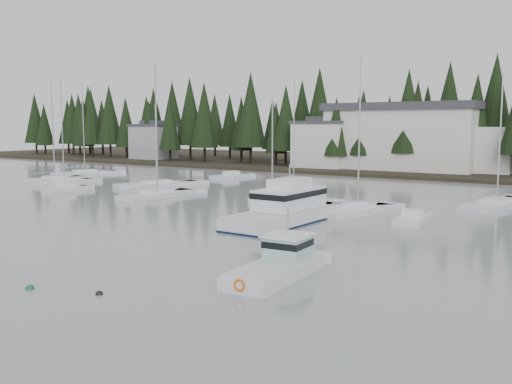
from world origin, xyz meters
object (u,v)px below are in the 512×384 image
sailboat_10 (158,196)px  house_far_west (153,141)px  house_west (323,143)px  runabout_0 (67,190)px  runabout_3 (231,177)px  sailboat_13 (55,180)px  lobster_boat_teal (279,267)px  harbor_inn (415,137)px  runabout_1 (413,221)px  sailboat_4 (272,198)px  sailboat_1 (294,183)px  sailboat_2 (358,213)px  sailboat_5 (497,206)px  sailboat_3 (64,183)px  sailboat_11 (85,174)px  cabin_cruiser_center (287,213)px  sailboat_6 (157,186)px

sailboat_10 → house_far_west: bearing=47.9°
sailboat_10 → house_west: bearing=6.3°
sailboat_10 → runabout_0: size_ratio=2.71×
runabout_3 → house_west: bearing=1.4°
sailboat_13 → runabout_3: size_ratio=2.01×
lobster_boat_teal → sailboat_13: bearing=60.1°
house_west → sailboat_13: sailboat_13 is taller
harbor_inn → runabout_1: bearing=-72.0°
sailboat_13 → sailboat_4: bearing=-80.8°
sailboat_1 → sailboat_13: (-29.94, -14.92, -0.00)m
sailboat_2 → runabout_0: (-35.70, -3.24, 0.04)m
lobster_boat_teal → runabout_1: size_ratio=1.38×
lobster_boat_teal → sailboat_4: 31.73m
sailboat_5 → runabout_1: size_ratio=2.66×
sailboat_3 → house_far_west: bearing=34.3°
sailboat_3 → sailboat_11: sailboat_11 is taller
house_west → sailboat_2: size_ratio=0.67×
house_far_west → sailboat_3: (24.09, -42.19, -4.31)m
sailboat_1 → runabout_1: (22.92, -20.71, 0.05)m
sailboat_2 → sailboat_4: sailboat_2 is taller
cabin_cruiser_center → sailboat_11: 53.46m
harbor_inn → sailboat_1: 28.32m
harbor_inn → cabin_cruiser_center: bearing=-82.5°
cabin_cruiser_center → sailboat_10: (-20.12, 6.40, -0.74)m
sailboat_3 → runabout_1: (48.40, -3.89, 0.04)m
sailboat_1 → sailboat_4: (5.34, -13.94, -0.02)m
sailboat_4 → sailboat_2: bearing=-126.8°
house_west → house_far_west: (-42.00, 2.00, -0.25)m
sailboat_3 → sailboat_4: size_ratio=1.22×
sailboat_4 → runabout_1: 18.83m
sailboat_2 → sailboat_10: (-22.99, -1.18, -0.01)m
sailboat_1 → sailboat_5: sailboat_1 is taller
sailboat_1 → sailboat_3: (-25.48, -16.82, 0.01)m
sailboat_3 → sailboat_13: size_ratio=1.01×
sailboat_13 → runabout_0: 13.55m
house_west → cabin_cruiser_center: bearing=-66.1°
sailboat_3 → lobster_boat_teal: bearing=-111.9°
sailboat_1 → sailboat_3: size_ratio=1.01×
sailboat_5 → runabout_0: (-45.10, -14.87, 0.07)m
sailboat_3 → sailboat_4: sailboat_3 is taller
sailboat_4 → runabout_3: (-17.46, 16.49, 0.07)m
sailboat_2 → sailboat_6: 31.34m
harbor_inn → sailboat_5: sailboat_5 is taller
cabin_cruiser_center → runabout_0: (-32.83, 4.34, -0.68)m
house_far_west → lobster_boat_teal: 97.78m
sailboat_1 → runabout_0: 28.68m
sailboat_3 → sailboat_6: (12.19, 4.80, -0.04)m
sailboat_3 → sailboat_1: bearing=-52.0°
sailboat_11 → sailboat_2: bearing=-77.7°
house_far_west → runabout_0: (31.18, -47.38, -4.27)m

